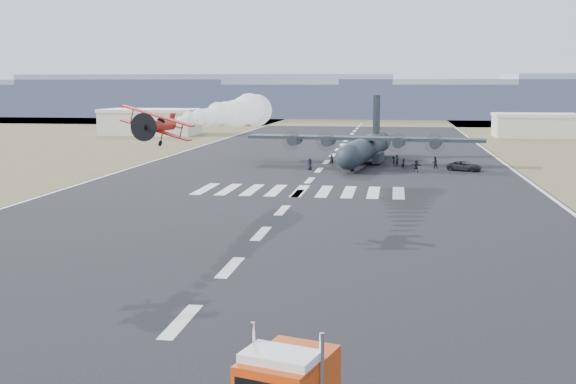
% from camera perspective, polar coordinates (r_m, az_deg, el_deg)
% --- Properties ---
extents(ground, '(500.00, 500.00, 0.00)m').
position_cam_1_polar(ground, '(40.85, -8.44, -10.09)').
color(ground, black).
rests_on(ground, ground).
extents(scrub_far, '(500.00, 80.00, 0.00)m').
position_cam_1_polar(scrub_far, '(267.57, 6.04, 5.65)').
color(scrub_far, brown).
rests_on(scrub_far, ground).
extents(runway_markings, '(60.00, 260.00, 0.01)m').
position_cam_1_polar(runway_markings, '(98.54, 1.72, 0.93)').
color(runway_markings, silver).
rests_on(runway_markings, ground).
extents(ridge_seg_b, '(150.00, 50.00, 15.00)m').
position_cam_1_polar(ridge_seg_b, '(329.03, -17.12, 7.15)').
color(ridge_seg_b, gray).
rests_on(ridge_seg_b, ground).
extents(ridge_seg_c, '(150.00, 50.00, 17.00)m').
position_cam_1_polar(ridge_seg_c, '(306.73, -6.01, 7.60)').
color(ridge_seg_c, gray).
rests_on(ridge_seg_c, ground).
extents(ridge_seg_d, '(150.00, 50.00, 13.00)m').
position_cam_1_polar(ridge_seg_d, '(297.30, 6.32, 7.18)').
color(ridge_seg_d, gray).
rests_on(ridge_seg_d, ground).
extents(ridge_seg_e, '(150.00, 50.00, 15.00)m').
position_cam_1_polar(ridge_seg_e, '(301.84, 18.84, 6.99)').
color(ridge_seg_e, gray).
rests_on(ridge_seg_e, ground).
extents(hangar_left, '(24.50, 14.50, 6.70)m').
position_cam_1_polar(hangar_left, '(193.00, -10.78, 5.49)').
color(hangar_left, '#B9B5A4').
rests_on(hangar_left, ground).
extents(hangar_right, '(20.50, 12.50, 5.90)m').
position_cam_1_polar(hangar_right, '(190.42, 18.99, 5.02)').
color(hangar_right, '#B9B5A4').
rests_on(hangar_right, ground).
extents(aerobatic_biplane, '(5.98, 5.50, 3.07)m').
position_cam_1_polar(aerobatic_biplane, '(58.24, -10.29, 5.22)').
color(aerobatic_biplane, '#BB0C0E').
extents(smoke_trail, '(3.85, 30.64, 3.85)m').
position_cam_1_polar(smoke_trail, '(82.09, -3.70, 6.39)').
color(smoke_trail, white).
extents(transport_aircraft, '(38.70, 31.76, 11.17)m').
position_cam_1_polar(transport_aircraft, '(120.07, 6.17, 3.62)').
color(transport_aircraft, black).
rests_on(transport_aircraft, ground).
extents(support_vehicle, '(5.71, 4.22, 1.44)m').
position_cam_1_polar(support_vehicle, '(112.62, 13.77, 2.00)').
color(support_vehicle, black).
rests_on(support_vehicle, ground).
extents(crew_a, '(0.77, 0.82, 1.78)m').
position_cam_1_polar(crew_a, '(117.22, 8.62, 2.48)').
color(crew_a, black).
rests_on(crew_a, ground).
extents(crew_b, '(1.07, 0.91, 1.88)m').
position_cam_1_polar(crew_b, '(114.74, 11.52, 2.30)').
color(crew_b, black).
rests_on(crew_b, ground).
extents(crew_c, '(0.83, 1.19, 1.68)m').
position_cam_1_polar(crew_c, '(116.24, 8.33, 2.41)').
color(crew_c, black).
rests_on(crew_c, ground).
extents(crew_d, '(1.03, 0.78, 1.57)m').
position_cam_1_polar(crew_d, '(116.56, 5.85, 2.44)').
color(crew_d, black).
rests_on(crew_d, ground).
extents(crew_e, '(1.03, 0.95, 1.79)m').
position_cam_1_polar(crew_e, '(110.76, 1.73, 2.23)').
color(crew_e, black).
rests_on(crew_e, ground).
extents(crew_f, '(1.72, 0.58, 1.84)m').
position_cam_1_polar(crew_f, '(109.56, 10.08, 2.04)').
color(crew_f, black).
rests_on(crew_f, ground).
extents(crew_g, '(0.80, 0.73, 1.83)m').
position_cam_1_polar(crew_g, '(117.29, 3.46, 2.57)').
color(crew_g, black).
rests_on(crew_g, ground).
extents(crew_h, '(0.90, 0.81, 1.57)m').
position_cam_1_polar(crew_h, '(113.87, 9.13, 2.24)').
color(crew_h, black).
rests_on(crew_h, ground).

